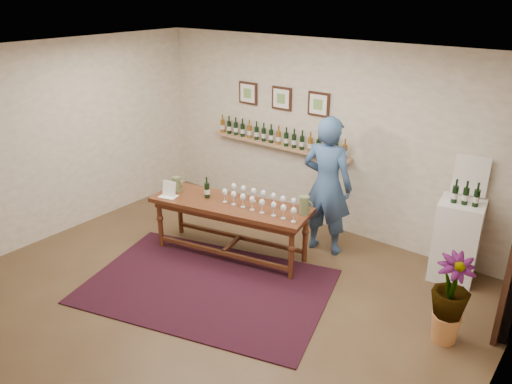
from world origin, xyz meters
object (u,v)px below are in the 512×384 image
Objects in this scene: person at (327,186)px; tasting_table at (230,211)px; display_pedestal at (457,240)px; potted_plant at (450,299)px.

tasting_table is at bearing 36.85° from person.
display_pedestal is 0.54× the size of person.
display_pedestal is 1.20× the size of potted_plant.
person is (-2.01, 0.93, 0.46)m from potted_plant.
person reaches higher than display_pedestal.
display_pedestal reaches higher than tasting_table.
tasting_table is 1.18× the size of person.
person is at bearing -167.14° from display_pedestal.
potted_plant is 0.45× the size of person.
tasting_table is 2.61× the size of potted_plant.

